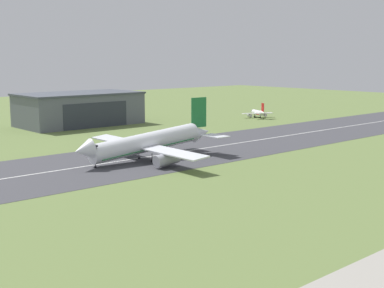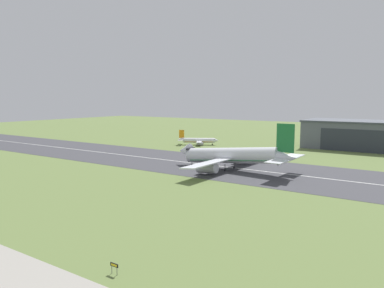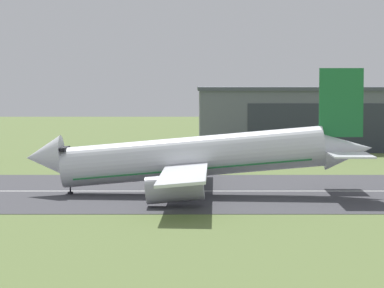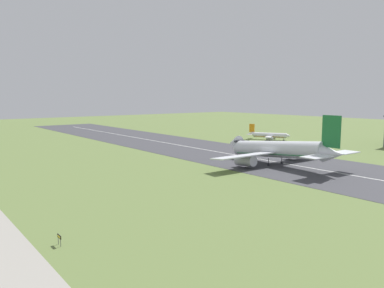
# 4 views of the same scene
# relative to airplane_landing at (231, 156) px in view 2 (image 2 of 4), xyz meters

# --- Properties ---
(ground_plane) EXTENTS (727.82, 727.82, 0.00)m
(ground_plane) POSITION_rel_airplane_landing_xyz_m (2.87, -58.50, -5.60)
(ground_plane) COLOR olive
(runway_strip) EXTENTS (487.82, 49.50, 0.06)m
(runway_strip) POSITION_rel_airplane_landing_xyz_m (2.87, 4.33, -5.57)
(runway_strip) COLOR #3D3D42
(runway_strip) RESTS_ON ground_plane
(runway_centreline) EXTENTS (439.04, 0.70, 0.01)m
(runway_centreline) POSITION_rel_airplane_landing_xyz_m (2.87, 4.33, -5.54)
(runway_centreline) COLOR silver
(runway_centreline) RESTS_ON runway_strip
(hangar_building) EXTENTS (58.03, 31.64, 15.86)m
(hangar_building) POSITION_rel_airplane_landing_xyz_m (29.97, 95.48, 2.34)
(hangar_building) COLOR slate
(hangar_building) RESTS_ON ground_plane
(airplane_landing) EXTENTS (53.17, 56.87, 19.25)m
(airplane_landing) POSITION_rel_airplane_landing_xyz_m (0.00, 0.00, 0.00)
(airplane_landing) COLOR silver
(airplane_landing) RESTS_ON ground_plane
(airplane_parked_centre) EXTENTS (24.58, 19.74, 9.04)m
(airplane_parked_centre) POSITION_rel_airplane_landing_xyz_m (-54.39, 59.70, -2.94)
(airplane_parked_centre) COLOR white
(airplane_parked_centre) RESTS_ON ground_plane
(runway_sign) EXTENTS (1.68, 0.13, 1.88)m
(runway_sign) POSITION_rel_airplane_landing_xyz_m (26.07, -89.02, -4.18)
(runway_sign) COLOR #4C4C51
(runway_sign) RESTS_ON ground_plane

